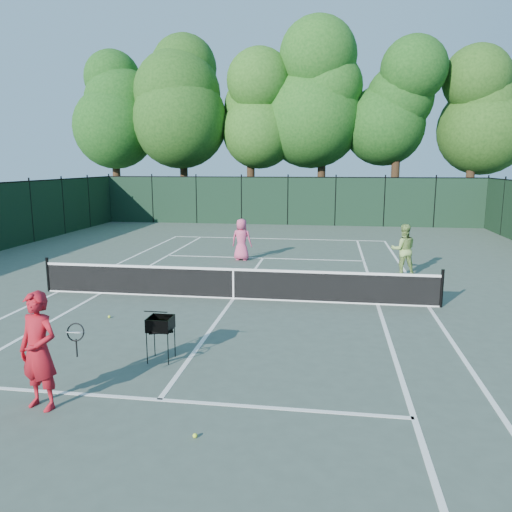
# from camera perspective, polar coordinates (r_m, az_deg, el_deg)

# --- Properties ---
(ground) EXTENTS (90.00, 90.00, 0.00)m
(ground) POSITION_cam_1_polar(r_m,az_deg,el_deg) (14.62, -2.60, -4.90)
(ground) COLOR #435146
(ground) RESTS_ON ground
(sideline_doubles_left) EXTENTS (0.10, 23.77, 0.01)m
(sideline_doubles_left) POSITION_cam_1_polar(r_m,az_deg,el_deg) (16.55, -21.62, -3.80)
(sideline_doubles_left) COLOR white
(sideline_doubles_left) RESTS_ON ground
(sideline_doubles_right) EXTENTS (0.10, 23.77, 0.01)m
(sideline_doubles_right) POSITION_cam_1_polar(r_m,az_deg,el_deg) (14.61, 19.12, -5.48)
(sideline_doubles_right) COLOR white
(sideline_doubles_right) RESTS_ON ground
(sideline_singles_left) EXTENTS (0.10, 23.77, 0.01)m
(sideline_singles_left) POSITION_cam_1_polar(r_m,az_deg,el_deg) (15.91, -17.33, -4.08)
(sideline_singles_left) COLOR white
(sideline_singles_left) RESTS_ON ground
(sideline_singles_right) EXTENTS (0.10, 23.77, 0.01)m
(sideline_singles_right) POSITION_cam_1_polar(r_m,az_deg,el_deg) (14.42, 13.74, -5.40)
(sideline_singles_right) COLOR white
(sideline_singles_right) RESTS_ON ground
(baseline_far) EXTENTS (10.97, 0.10, 0.01)m
(baseline_far) POSITION_cam_1_polar(r_m,az_deg,el_deg) (26.14, 2.45, 1.99)
(baseline_far) COLOR white
(baseline_far) RESTS_ON ground
(service_line_near) EXTENTS (8.23, 0.10, 0.01)m
(service_line_near) POSITION_cam_1_polar(r_m,az_deg,el_deg) (8.81, -10.98, -15.83)
(service_line_near) COLOR white
(service_line_near) RESTS_ON ground
(service_line_far) EXTENTS (8.23, 0.10, 0.01)m
(service_line_far) POSITION_cam_1_polar(r_m,az_deg,el_deg) (20.77, 0.82, -0.24)
(service_line_far) COLOR white
(service_line_far) RESTS_ON ground
(center_service_line) EXTENTS (0.10, 12.80, 0.01)m
(center_service_line) POSITION_cam_1_polar(r_m,az_deg,el_deg) (14.61, -2.60, -4.89)
(center_service_line) COLOR white
(center_service_line) RESTS_ON ground
(tennis_net) EXTENTS (11.69, 0.09, 1.06)m
(tennis_net) POSITION_cam_1_polar(r_m,az_deg,el_deg) (14.50, -2.61, -3.08)
(tennis_net) COLOR black
(tennis_net) RESTS_ON ground
(fence_far) EXTENTS (24.00, 0.05, 3.00)m
(fence_far) POSITION_cam_1_polar(r_m,az_deg,el_deg) (32.02, 3.65, 6.25)
(fence_far) COLOR black
(fence_far) RESTS_ON ground
(tree_0) EXTENTS (6.40, 6.40, 13.14)m
(tree_0) POSITION_cam_1_polar(r_m,az_deg,el_deg) (38.91, -16.03, 16.45)
(tree_0) COLOR black
(tree_0) RESTS_ON ground
(tree_1) EXTENTS (6.80, 6.80, 13.98)m
(tree_1) POSITION_cam_1_polar(r_m,az_deg,el_deg) (37.70, -8.46, 17.75)
(tree_1) COLOR black
(tree_1) RESTS_ON ground
(tree_2) EXTENTS (6.00, 6.00, 12.40)m
(tree_2) POSITION_cam_1_polar(r_m,az_deg,el_deg) (36.28, -0.61, 16.62)
(tree_2) COLOR black
(tree_2) RESTS_ON ground
(tree_3) EXTENTS (7.00, 7.00, 14.45)m
(tree_3) POSITION_cam_1_polar(r_m,az_deg,el_deg) (36.48, 7.72, 18.52)
(tree_3) COLOR black
(tree_3) RESTS_ON ground
(tree_4) EXTENTS (6.20, 6.20, 12.97)m
(tree_4) POSITION_cam_1_polar(r_m,az_deg,el_deg) (35.92, 16.03, 16.95)
(tree_4) COLOR black
(tree_4) RESTS_ON ground
(tree_5) EXTENTS (5.80, 5.80, 12.23)m
(tree_5) POSITION_cam_1_polar(r_m,az_deg,el_deg) (37.28, 23.82, 15.56)
(tree_5) COLOR black
(tree_5) RESTS_ON ground
(coach) EXTENTS (1.07, 0.61, 1.93)m
(coach) POSITION_cam_1_polar(r_m,az_deg,el_deg) (8.75, -23.58, -9.90)
(coach) COLOR #AB131F
(coach) RESTS_ON ground
(player_pink) EXTENTS (0.89, 0.63, 1.69)m
(player_pink) POSITION_cam_1_polar(r_m,az_deg,el_deg) (20.24, -1.65, 1.90)
(player_pink) COLOR #D24A75
(player_pink) RESTS_ON ground
(player_green) EXTENTS (0.93, 0.76, 1.81)m
(player_green) POSITION_cam_1_polar(r_m,az_deg,el_deg) (18.28, 16.49, 0.71)
(player_green) COLOR #87AC56
(player_green) RESTS_ON ground
(ball_hopper) EXTENTS (0.61, 0.61, 0.90)m
(ball_hopper) POSITION_cam_1_polar(r_m,az_deg,el_deg) (10.14, -10.87, -7.65)
(ball_hopper) COLOR black
(ball_hopper) RESTS_ON ground
(loose_ball_near_cart) EXTENTS (0.07, 0.07, 0.07)m
(loose_ball_near_cart) POSITION_cam_1_polar(r_m,az_deg,el_deg) (7.67, -6.98, -19.71)
(loose_ball_near_cart) COLOR #D0F432
(loose_ball_near_cart) RESTS_ON ground
(loose_ball_midcourt) EXTENTS (0.07, 0.07, 0.07)m
(loose_ball_midcourt) POSITION_cam_1_polar(r_m,az_deg,el_deg) (13.36, -16.43, -6.67)
(loose_ball_midcourt) COLOR #CEF432
(loose_ball_midcourt) RESTS_ON ground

